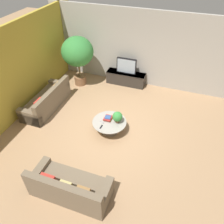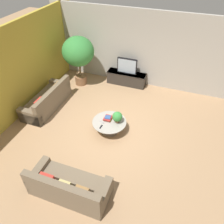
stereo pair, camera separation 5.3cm
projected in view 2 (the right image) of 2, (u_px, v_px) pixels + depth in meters
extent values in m
plane|color=#9E7A56|center=(108.00, 130.00, 7.22)|extent=(24.00, 24.00, 0.00)
cube|color=#A39E93|center=(137.00, 49.00, 8.63)|extent=(7.40, 0.12, 3.00)
cube|color=gold|center=(19.00, 70.00, 7.28)|extent=(0.12, 7.40, 3.00)
cube|color=#2D2823|center=(126.00, 78.00, 9.26)|extent=(1.61, 0.48, 0.52)
cube|color=#2D2823|center=(127.00, 73.00, 9.10)|extent=(1.65, 0.50, 0.02)
cube|color=black|center=(127.00, 66.00, 8.89)|extent=(0.81, 0.08, 0.65)
cube|color=#99A8B7|center=(127.00, 66.00, 8.86)|extent=(0.75, 0.00, 0.58)
cube|color=black|center=(127.00, 73.00, 9.09)|extent=(0.24, 0.13, 0.02)
cylinder|color=#756656|center=(109.00, 130.00, 7.19)|extent=(0.60, 0.60, 0.02)
cylinder|color=#756656|center=(109.00, 126.00, 7.08)|extent=(0.10, 0.10, 0.38)
cylinder|color=gray|center=(109.00, 122.00, 6.95)|extent=(1.09, 1.09, 0.02)
cube|color=brown|center=(47.00, 102.00, 8.06)|extent=(0.84, 2.16, 0.42)
cube|color=brown|center=(53.00, 94.00, 7.71)|extent=(0.16, 2.16, 0.42)
cube|color=brown|center=(60.00, 87.00, 8.74)|extent=(0.84, 0.20, 0.54)
cube|color=brown|center=(30.00, 117.00, 7.32)|extent=(0.84, 0.20, 0.54)
cube|color=orange|center=(58.00, 87.00, 8.22)|extent=(0.15, 0.32, 0.29)
cube|color=orange|center=(52.00, 93.00, 7.94)|extent=(0.17, 0.28, 0.27)
cube|color=tan|center=(46.00, 98.00, 7.66)|extent=(0.15, 0.30, 0.28)
cube|color=#B23328|center=(40.00, 104.00, 7.35)|extent=(0.14, 0.38, 0.35)
cube|color=brown|center=(70.00, 187.00, 5.37)|extent=(1.96, 0.84, 0.42)
cube|color=brown|center=(61.00, 190.00, 4.86)|extent=(1.96, 0.16, 0.42)
cube|color=brown|center=(103.00, 197.00, 5.10)|extent=(0.20, 0.84, 0.54)
cube|color=brown|center=(39.00, 175.00, 5.56)|extent=(0.20, 0.84, 0.54)
cube|color=olive|center=(82.00, 192.00, 4.89)|extent=(0.31, 0.13, 0.29)
cube|color=tan|center=(65.00, 186.00, 5.02)|extent=(0.29, 0.12, 0.26)
cube|color=#B23328|center=(48.00, 179.00, 5.12)|extent=(0.36, 0.15, 0.33)
cylinder|color=brown|center=(81.00, 80.00, 9.33)|extent=(0.49, 0.49, 0.38)
cylinder|color=brown|center=(80.00, 70.00, 9.05)|extent=(0.08, 0.08, 0.51)
ellipsoid|color=#337F38|center=(78.00, 51.00, 8.52)|extent=(1.26, 1.26, 1.16)
cylinder|color=brown|center=(117.00, 121.00, 6.91)|extent=(0.13, 0.13, 0.09)
sphere|color=#337F38|center=(117.00, 117.00, 6.80)|extent=(0.32, 0.32, 0.32)
cube|color=gold|center=(108.00, 118.00, 7.04)|extent=(0.26, 0.24, 0.03)
cube|color=#A32823|center=(108.00, 118.00, 7.01)|extent=(0.24, 0.29, 0.04)
cube|color=#2D4C84|center=(108.00, 117.00, 6.98)|extent=(0.21, 0.20, 0.03)
cube|color=black|center=(101.00, 127.00, 6.75)|extent=(0.05, 0.16, 0.02)
cube|color=gray|center=(102.00, 122.00, 6.93)|extent=(0.16, 0.10, 0.02)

